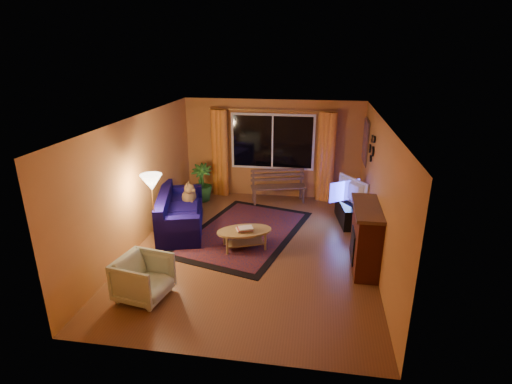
# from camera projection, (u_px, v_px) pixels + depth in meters

# --- Properties ---
(floor) EXTENTS (4.50, 6.00, 0.02)m
(floor) POSITION_uv_depth(u_px,v_px,m) (254.00, 248.00, 7.82)
(floor) COLOR brown
(floor) RESTS_ON ground
(ceiling) EXTENTS (4.50, 6.00, 0.02)m
(ceiling) POSITION_uv_depth(u_px,v_px,m) (253.00, 119.00, 6.96)
(ceiling) COLOR white
(ceiling) RESTS_ON ground
(wall_back) EXTENTS (4.50, 0.02, 2.50)m
(wall_back) POSITION_uv_depth(u_px,v_px,m) (273.00, 149.00, 10.18)
(wall_back) COLOR #C57E3C
(wall_back) RESTS_ON ground
(wall_left) EXTENTS (0.02, 6.00, 2.50)m
(wall_left) POSITION_uv_depth(u_px,v_px,m) (138.00, 181.00, 7.72)
(wall_left) COLOR #C57E3C
(wall_left) RESTS_ON ground
(wall_right) EXTENTS (0.02, 6.00, 2.50)m
(wall_right) POSITION_uv_depth(u_px,v_px,m) (379.00, 194.00, 7.05)
(wall_right) COLOR #C57E3C
(wall_right) RESTS_ON ground
(window) EXTENTS (2.00, 0.02, 1.30)m
(window) POSITION_uv_depth(u_px,v_px,m) (272.00, 142.00, 10.06)
(window) COLOR black
(window) RESTS_ON wall_back
(curtain_rod) EXTENTS (3.20, 0.03, 0.03)m
(curtain_rod) POSITION_uv_depth(u_px,v_px,m) (273.00, 110.00, 9.74)
(curtain_rod) COLOR #BF8C3F
(curtain_rod) RESTS_ON wall_back
(curtain_left) EXTENTS (0.36, 0.36, 2.24)m
(curtain_left) POSITION_uv_depth(u_px,v_px,m) (220.00, 153.00, 10.31)
(curtain_left) COLOR orange
(curtain_left) RESTS_ON ground
(curtain_right) EXTENTS (0.36, 0.36, 2.24)m
(curtain_right) POSITION_uv_depth(u_px,v_px,m) (326.00, 157.00, 9.91)
(curtain_right) COLOR orange
(curtain_right) RESTS_ON ground
(bench) EXTENTS (1.41, 0.75, 0.41)m
(bench) POSITION_uv_depth(u_px,v_px,m) (278.00, 194.00, 10.05)
(bench) COLOR #503628
(bench) RESTS_ON ground
(potted_plant) EXTENTS (0.59, 0.59, 0.95)m
(potted_plant) POSITION_uv_depth(u_px,v_px,m) (202.00, 183.00, 10.08)
(potted_plant) COLOR #235B1E
(potted_plant) RESTS_ON ground
(sofa) EXTENTS (1.37, 2.18, 0.82)m
(sofa) POSITION_uv_depth(u_px,v_px,m) (181.00, 211.00, 8.50)
(sofa) COLOR #0C0647
(sofa) RESTS_ON ground
(dog) EXTENTS (0.39, 0.46, 0.44)m
(dog) POSITION_uv_depth(u_px,v_px,m) (189.00, 194.00, 8.84)
(dog) COLOR olive
(dog) RESTS_ON sofa
(armchair) EXTENTS (0.81, 0.85, 0.75)m
(armchair) POSITION_uv_depth(u_px,v_px,m) (143.00, 276.00, 6.13)
(armchair) COLOR beige
(armchair) RESTS_ON ground
(floor_lamp) EXTENTS (0.31, 0.31, 1.54)m
(floor_lamp) POSITION_uv_depth(u_px,v_px,m) (154.00, 214.00, 7.44)
(floor_lamp) COLOR #BF8C3F
(floor_lamp) RESTS_ON ground
(rug) EXTENTS (2.77, 3.60, 0.02)m
(rug) POSITION_uv_depth(u_px,v_px,m) (245.00, 232.00, 8.43)
(rug) COLOR maroon
(rug) RESTS_ON ground
(coffee_table) EXTENTS (1.39, 1.39, 0.39)m
(coffee_table) POSITION_uv_depth(u_px,v_px,m) (244.00, 239.00, 7.72)
(coffee_table) COLOR #A78549
(coffee_table) RESTS_ON ground
(tv_console) EXTENTS (0.52, 1.14, 0.46)m
(tv_console) POSITION_uv_depth(u_px,v_px,m) (348.00, 212.00, 8.89)
(tv_console) COLOR black
(tv_console) RESTS_ON ground
(television) EXTENTS (0.65, 0.88, 0.56)m
(television) POSITION_uv_depth(u_px,v_px,m) (349.00, 191.00, 8.72)
(television) COLOR black
(television) RESTS_ON tv_console
(fireplace) EXTENTS (0.40, 1.20, 1.10)m
(fireplace) POSITION_uv_depth(u_px,v_px,m) (366.00, 239.00, 6.95)
(fireplace) COLOR maroon
(fireplace) RESTS_ON ground
(mirror_cluster) EXTENTS (0.06, 0.60, 0.56)m
(mirror_cluster) POSITION_uv_depth(u_px,v_px,m) (371.00, 147.00, 8.08)
(mirror_cluster) COLOR black
(mirror_cluster) RESTS_ON wall_right
(painting) EXTENTS (0.04, 0.76, 0.96)m
(painting) POSITION_uv_depth(u_px,v_px,m) (365.00, 141.00, 9.20)
(painting) COLOR #DB5D14
(painting) RESTS_ON wall_right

